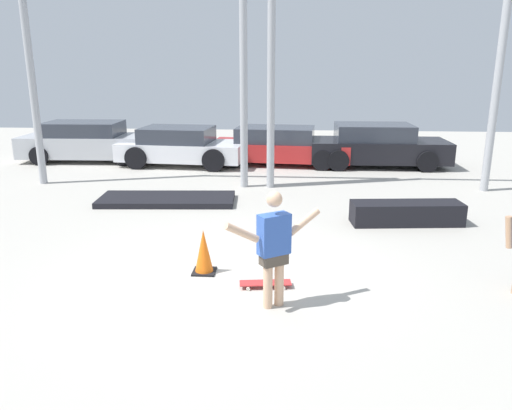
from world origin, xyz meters
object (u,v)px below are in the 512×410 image
at_px(skateboard, 265,283).
at_px(parked_car_black, 377,146).
at_px(parked_car_white, 181,146).
at_px(manual_pad, 167,199).
at_px(parked_car_red, 279,146).
at_px(parked_car_silver, 89,142).
at_px(skateboarder, 274,245).
at_px(grind_box, 406,213).
at_px(traffic_cone, 204,252).

xyz_separation_m(skateboard, parked_car_black, (3.09, 9.39, 0.59)).
bearing_deg(parked_car_white, manual_pad, -77.26).
bearing_deg(parked_car_red, manual_pad, -112.09).
height_order(parked_car_silver, parked_car_white, parked_car_silver).
bearing_deg(parked_car_silver, manual_pad, -54.36).
bearing_deg(parked_car_red, parked_car_black, 3.06).
relative_size(skateboard, parked_car_silver, 0.17).
height_order(skateboarder, skateboard, skateboarder).
bearing_deg(parked_car_red, grind_box, -61.17).
height_order(parked_car_red, parked_car_black, parked_car_black).
relative_size(skateboarder, traffic_cone, 2.27).
height_order(parked_car_red, traffic_cone, parked_car_red).
distance_m(parked_car_white, parked_car_black, 6.30).
distance_m(skateboard, grind_box, 4.23).
bearing_deg(parked_car_black, parked_car_white, -177.82).
bearing_deg(traffic_cone, grind_box, 36.66).
bearing_deg(skateboarder, parked_car_red, 57.97).
xyz_separation_m(skateboard, parked_car_silver, (-6.49, 9.63, 0.58)).
distance_m(parked_car_silver, parked_car_black, 9.58).
distance_m(parked_car_white, traffic_cone, 8.92).
xyz_separation_m(skateboard, grind_box, (2.72, 3.24, 0.16)).
height_order(grind_box, traffic_cone, traffic_cone).
distance_m(manual_pad, parked_car_white, 4.64).
relative_size(parked_car_red, parked_car_black, 1.06).
bearing_deg(traffic_cone, parked_car_silver, 120.99).
height_order(skateboard, manual_pad, manual_pad).
relative_size(skateboarder, parked_car_red, 0.35).
relative_size(parked_car_white, traffic_cone, 5.84).
distance_m(skateboard, parked_car_black, 9.90).
bearing_deg(grind_box, traffic_cone, -143.34).
distance_m(skateboard, parked_car_red, 9.51).
xyz_separation_m(skateboarder, traffic_cone, (-1.13, 1.05, -0.54)).
xyz_separation_m(skateboarder, skateboard, (-0.14, 0.58, -0.82)).
distance_m(parked_car_silver, parked_car_white, 3.32).
bearing_deg(manual_pad, parked_car_red, 62.97).
bearing_deg(parked_car_black, skateboarder, -106.89).
bearing_deg(parked_car_black, grind_box, -93.79).
xyz_separation_m(parked_car_white, parked_car_black, (6.30, 0.29, 0.05)).
relative_size(parked_car_silver, parked_car_red, 0.98).
bearing_deg(grind_box, parked_car_black, 86.62).
bearing_deg(grind_box, parked_car_red, 113.89).
distance_m(manual_pad, parked_car_black, 7.48).
relative_size(grind_box, parked_car_red, 0.49).
height_order(parked_car_silver, parked_car_black, parked_car_black).
xyz_separation_m(grind_box, parked_car_silver, (-9.21, 6.40, 0.41)).
xyz_separation_m(manual_pad, parked_car_red, (2.53, 4.96, 0.53)).
bearing_deg(parked_car_silver, grind_box, -36.65).
xyz_separation_m(parked_car_red, parked_car_black, (3.14, -0.10, 0.06)).
bearing_deg(skateboarder, grind_box, 22.80).
xyz_separation_m(skateboarder, parked_car_silver, (-6.63, 10.22, -0.24)).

